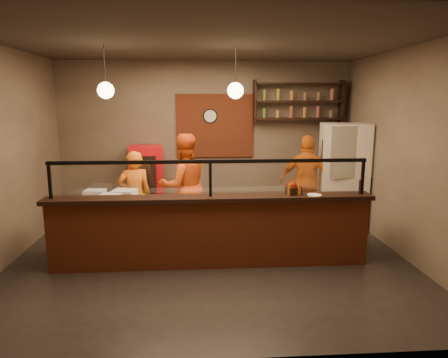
{
  "coord_description": "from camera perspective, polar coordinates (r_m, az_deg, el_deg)",
  "views": [
    {
      "loc": [
        -0.19,
        -5.85,
        2.38
      ],
      "look_at": [
        0.24,
        0.3,
        1.19
      ],
      "focal_mm": 32.0,
      "sensor_mm": 36.0,
      "label": 1
    }
  ],
  "objects": [
    {
      "name": "floor",
      "position": [
        6.32,
        -1.98,
        -11.22
      ],
      "size": [
        6.0,
        6.0,
        0.0
      ],
      "primitive_type": "plane",
      "color": "black",
      "rests_on": "ground"
    },
    {
      "name": "ceiling",
      "position": [
        5.91,
        -2.2,
        18.87
      ],
      "size": [
        6.0,
        6.0,
        0.0
      ],
      "primitive_type": "plane",
      "rotation": [
        3.14,
        0.0,
        0.0
      ],
      "color": "#3D352F",
      "rests_on": "wall_back"
    },
    {
      "name": "wall_back",
      "position": [
        8.39,
        -2.66,
        5.55
      ],
      "size": [
        6.0,
        0.0,
        6.0
      ],
      "primitive_type": "plane",
      "rotation": [
        1.57,
        0.0,
        0.0
      ],
      "color": "#7A6A59",
      "rests_on": "floor"
    },
    {
      "name": "wall_left",
      "position": [
        6.54,
        -29.41,
        2.65
      ],
      "size": [
        0.0,
        5.0,
        5.0
      ],
      "primitive_type": "plane",
      "rotation": [
        1.57,
        0.0,
        1.57
      ],
      "color": "#7A6A59",
      "rests_on": "floor"
    },
    {
      "name": "wall_right",
      "position": [
        6.71,
        24.49,
        3.25
      ],
      "size": [
        0.0,
        5.0,
        5.0
      ],
      "primitive_type": "plane",
      "rotation": [
        1.57,
        0.0,
        -1.57
      ],
      "color": "#7A6A59",
      "rests_on": "floor"
    },
    {
      "name": "wall_front",
      "position": [
        3.45,
        -0.68,
        -2.14
      ],
      "size": [
        6.0,
        0.0,
        6.0
      ],
      "primitive_type": "plane",
      "rotation": [
        -1.57,
        0.0,
        0.0
      ],
      "color": "#7A6A59",
      "rests_on": "floor"
    },
    {
      "name": "brick_patch",
      "position": [
        8.35,
        -1.29,
        7.6
      ],
      "size": [
        1.6,
        0.04,
        1.3
      ],
      "primitive_type": "cube",
      "color": "brown",
      "rests_on": "wall_back"
    },
    {
      "name": "service_counter",
      "position": [
        5.86,
        -1.91,
        -7.79
      ],
      "size": [
        4.6,
        0.25,
        1.0
      ],
      "primitive_type": "cube",
      "color": "brown",
      "rests_on": "floor"
    },
    {
      "name": "counter_ledge",
      "position": [
        5.72,
        -1.95,
        -2.75
      ],
      "size": [
        4.7,
        0.37,
        0.06
      ],
      "primitive_type": "cube",
      "color": "black",
      "rests_on": "service_counter"
    },
    {
      "name": "worktop_cabinet",
      "position": [
        6.36,
        -2.07,
        -6.99
      ],
      "size": [
        4.6,
        0.75,
        0.85
      ],
      "primitive_type": "cube",
      "color": "gray",
      "rests_on": "floor"
    },
    {
      "name": "worktop",
      "position": [
        6.24,
        -2.1,
        -3.06
      ],
      "size": [
        4.6,
        0.75,
        0.05
      ],
      "primitive_type": "cube",
      "color": "silver",
      "rests_on": "worktop_cabinet"
    },
    {
      "name": "sneeze_guard",
      "position": [
        5.65,
        -1.97,
        0.61
      ],
      "size": [
        4.5,
        0.05,
        0.52
      ],
      "color": "white",
      "rests_on": "counter_ledge"
    },
    {
      "name": "wall_shelving",
      "position": [
        8.44,
        10.57,
        10.86
      ],
      "size": [
        1.84,
        0.28,
        0.85
      ],
      "color": "black",
      "rests_on": "wall_back"
    },
    {
      "name": "wall_clock",
      "position": [
        8.32,
        -1.99,
        8.97
      ],
      "size": [
        0.3,
        0.04,
        0.3
      ],
      "primitive_type": "cylinder",
      "rotation": [
        1.57,
        0.0,
        0.0
      ],
      "color": "black",
      "rests_on": "wall_back"
    },
    {
      "name": "pendant_left",
      "position": [
        6.2,
        -16.54,
        12.06
      ],
      "size": [
        0.24,
        0.24,
        0.77
      ],
      "color": "black",
      "rests_on": "ceiling"
    },
    {
      "name": "pendant_right",
      "position": [
        6.08,
        1.64,
        12.53
      ],
      "size": [
        0.24,
        0.24,
        0.77
      ],
      "color": "black",
      "rests_on": "ceiling"
    },
    {
      "name": "cook_left",
      "position": [
        7.08,
        -12.62,
        -2.38
      ],
      "size": [
        0.66,
        0.52,
        1.57
      ],
      "primitive_type": "imported",
      "rotation": [
        0.0,
        0.0,
        3.43
      ],
      "color": "orange",
      "rests_on": "floor"
    },
    {
      "name": "cook_mid",
      "position": [
        7.09,
        -5.71,
        -0.98
      ],
      "size": [
        1.08,
        0.95,
        1.85
      ],
      "primitive_type": "imported",
      "rotation": [
        0.0,
        0.0,
        3.46
      ],
      "color": "#D84D14",
      "rests_on": "floor"
    },
    {
      "name": "cook_right",
      "position": [
        7.8,
        11.77,
        -0.37
      ],
      "size": [
        1.12,
        0.73,
        1.77
      ],
      "primitive_type": "imported",
      "rotation": [
        0.0,
        0.0,
        2.83
      ],
      "color": "#D46413",
      "rests_on": "floor"
    },
    {
      "name": "fridge",
      "position": [
        7.96,
        16.62,
        0.44
      ],
      "size": [
        0.94,
        0.89,
        1.99
      ],
      "primitive_type": "cube",
      "rotation": [
        0.0,
        0.0,
        -0.15
      ],
      "color": "silver",
      "rests_on": "floor"
    },
    {
      "name": "red_cooler",
      "position": [
        8.23,
        -10.99,
        -0.62
      ],
      "size": [
        0.72,
        0.67,
        1.53
      ],
      "primitive_type": "cube",
      "rotation": [
        0.0,
        0.0,
        0.12
      ],
      "color": "red",
      "rests_on": "floor"
    },
    {
      "name": "pizza_dough",
      "position": [
        6.2,
        -3.33,
        -2.87
      ],
      "size": [
        0.64,
        0.64,
        0.01
      ],
      "primitive_type": "cylinder",
      "rotation": [
        0.0,
        0.0,
        -0.26
      ],
      "color": "beige",
      "rests_on": "worktop"
    },
    {
      "name": "prep_tub_a",
      "position": [
        6.29,
        -14.02,
        -2.25
      ],
      "size": [
        0.39,
        0.34,
        0.17
      ],
      "primitive_type": "cube",
      "rotation": [
        0.0,
        0.0,
        -0.23
      ],
      "color": "white",
      "rests_on": "worktop"
    },
    {
      "name": "prep_tub_b",
      "position": [
        6.5,
        -17.95,
        -2.13
      ],
      "size": [
        0.32,
        0.27,
        0.15
      ],
      "primitive_type": "cube",
      "rotation": [
        0.0,
        0.0,
        -0.1
      ],
      "color": "silver",
      "rests_on": "worktop"
    },
    {
      "name": "prep_tub_c",
      "position": [
        6.16,
        -15.91,
        -2.73
      ],
      "size": [
        0.34,
        0.3,
        0.14
      ],
      "primitive_type": "cube",
      "rotation": [
        0.0,
        0.0,
        -0.31
      ],
      "color": "white",
      "rests_on": "worktop"
    },
    {
      "name": "rolling_pin",
      "position": [
        6.45,
        -12.74,
        -2.36
      ],
      "size": [
        0.35,
        0.06,
        0.06
      ],
      "primitive_type": "cylinder",
      "rotation": [
        0.0,
        1.57,
        -0.01
      ],
      "color": "gold",
      "rests_on": "worktop"
    },
    {
      "name": "condiment_caddy",
      "position": [
        5.91,
        9.91,
        -1.61
      ],
      "size": [
        0.24,
        0.21,
        0.11
      ],
      "primitive_type": "cube",
      "rotation": [
        0.0,
        0.0,
        0.32
      ],
      "color": "black",
      "rests_on": "counter_ledge"
    },
    {
      "name": "pepper_mill",
      "position": [
        6.18,
        18.89,
        -1.06
      ],
      "size": [
        0.05,
        0.05,
        0.2
      ],
      "primitive_type": "cylinder",
      "rotation": [
        0.0,
        0.0,
        -0.06
      ],
      "color": "black",
      "rests_on": "counter_ledge"
    },
    {
      "name": "small_plate",
      "position": [
        5.89,
        12.79,
        -2.25
      ],
      "size": [
        0.26,
        0.26,
        0.01
      ],
      "primitive_type": "cylinder",
      "rotation": [
        0.0,
        0.0,
        0.33
      ],
      "color": "white",
      "rests_on": "counter_ledge"
    }
  ]
}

